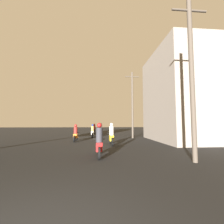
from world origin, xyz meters
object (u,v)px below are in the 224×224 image
object	(u,v)px
motorcycle_yellow	(111,136)
building_right_near	(179,96)
motorcycle_orange	(76,134)
motorcycle_white	(93,132)
motorcycle_black	(94,129)
motorcycle_green	(101,130)
motorcycle_red	(99,143)
utility_pole_far	(132,103)
utility_pole_near	(192,74)

from	to	relation	value
motorcycle_yellow	building_right_near	bearing A→B (deg)	24.67
motorcycle_orange	motorcycle_white	size ratio (longest dim) A/B	1.03
motorcycle_white	motorcycle_black	world-z (taller)	motorcycle_black
motorcycle_orange	motorcycle_green	bearing A→B (deg)	69.65
motorcycle_red	utility_pole_far	world-z (taller)	utility_pole_far
motorcycle_green	utility_pole_near	world-z (taller)	utility_pole_near
motorcycle_white	utility_pole_far	distance (m)	5.66
motorcycle_black	utility_pole_far	bearing A→B (deg)	-62.22
motorcycle_orange	motorcycle_green	distance (m)	7.55
motorcycle_red	utility_pole_near	distance (m)	5.22
motorcycle_white	utility_pole_far	xyz separation A→B (m)	(4.42, -1.46, 3.22)
motorcycle_black	motorcycle_yellow	bearing A→B (deg)	-84.05
motorcycle_red	utility_pole_near	xyz separation A→B (m)	(3.96, -1.45, 3.08)
building_right_near	motorcycle_orange	bearing A→B (deg)	176.95
motorcycle_black	utility_pole_near	world-z (taller)	utility_pole_near
motorcycle_red	motorcycle_black	xyz separation A→B (m)	(-0.77, 16.57, -0.02)
motorcycle_red	motorcycle_yellow	bearing A→B (deg)	82.94
motorcycle_red	motorcycle_yellow	world-z (taller)	motorcycle_red
motorcycle_black	building_right_near	size ratio (longest dim) A/B	0.25
utility_pole_near	utility_pole_far	distance (m)	10.22
motorcycle_yellow	motorcycle_black	xyz separation A→B (m)	(-1.69, 12.60, -0.01)
motorcycle_green	building_right_near	xyz separation A→B (m)	(7.26, -7.68, 3.51)
motorcycle_orange	utility_pole_far	size ratio (longest dim) A/B	0.28
motorcycle_yellow	utility_pole_far	distance (m)	6.36
motorcycle_yellow	motorcycle_green	distance (m)	9.62
motorcycle_orange	utility_pole_far	world-z (taller)	utility_pole_far
utility_pole_far	utility_pole_near	bearing A→B (deg)	-88.26
building_right_near	utility_pole_near	bearing A→B (deg)	-115.85
motorcycle_yellow	building_right_near	size ratio (longest dim) A/B	0.23
motorcycle_white	utility_pole_near	world-z (taller)	utility_pole_near
building_right_near	utility_pole_far	bearing A→B (deg)	143.45
motorcycle_red	motorcycle_green	bearing A→B (deg)	94.98
motorcycle_white	motorcycle_yellow	bearing A→B (deg)	-65.63
motorcycle_green	utility_pole_far	xyz separation A→B (m)	(3.39, -4.81, 3.17)
motorcycle_orange	utility_pole_near	distance (m)	10.42
motorcycle_black	motorcycle_white	bearing A→B (deg)	-91.77
motorcycle_white	motorcycle_orange	bearing A→B (deg)	-100.36
utility_pole_far	motorcycle_white	bearing A→B (deg)	161.73
motorcycle_black	utility_pole_near	bearing A→B (deg)	-77.01
utility_pole_near	motorcycle_orange	bearing A→B (deg)	127.73
motorcycle_orange	utility_pole_far	bearing A→B (deg)	20.25
building_right_near	utility_pole_far	world-z (taller)	building_right_near
motorcycle_white	building_right_near	distance (m)	10.01
motorcycle_yellow	utility_pole_near	bearing A→B (deg)	-52.40
motorcycle_white	building_right_near	size ratio (longest dim) A/B	0.24
motorcycle_green	utility_pole_far	bearing A→B (deg)	-54.69
motorcycle_yellow	utility_pole_far	bearing A→B (deg)	68.81
building_right_near	utility_pole_far	size ratio (longest dim) A/B	1.14
motorcycle_yellow	motorcycle_black	distance (m)	12.71
motorcycle_white	motorcycle_black	bearing A→B (deg)	99.08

